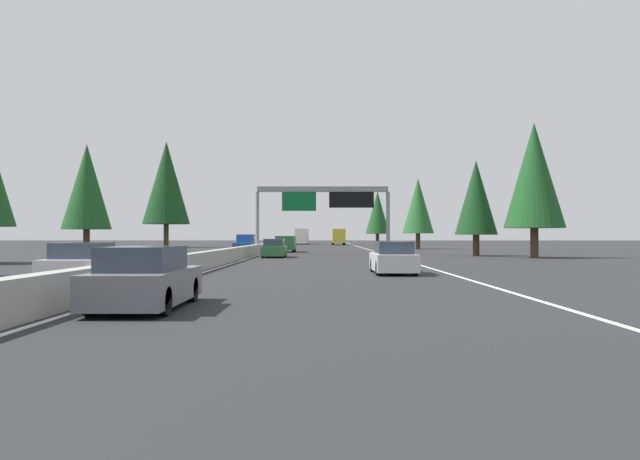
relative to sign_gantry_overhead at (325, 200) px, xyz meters
The scene contains 19 objects.
ground_plane 9.47m from the sign_gantry_overhead, 48.92° to the left, with size 320.00×320.00×0.00m, color #262628.
median_barrier 26.45m from the sign_gantry_overhead, 14.08° to the left, with size 180.00×0.56×0.90m, color #9E9B93.
shoulder_stripe_right 16.99m from the sign_gantry_overhead, 19.77° to the right, with size 160.00×0.16×0.01m, color silver.
shoulder_stripe_median 17.09m from the sign_gantry_overhead, 20.76° to the left, with size 160.00×0.16×0.01m, color silver.
sign_gantry_overhead is the anchor object (origin of this frame).
sedan_distant_b 43.31m from the sign_gantry_overhead, behind, with size 4.40×1.80×1.47m.
sedan_near_center 30.15m from the sign_gantry_overhead, behind, with size 4.40×1.80×1.47m.
minivan_mid_left 9.04m from the sign_gantry_overhead, 30.15° to the left, with size 5.00×1.95×1.69m.
bus_distant_a 67.14m from the sign_gantry_overhead, ahead, with size 11.50×2.55×3.10m.
box_truck_far_left 57.39m from the sign_gantry_overhead, ahead, with size 8.50×2.40×2.95m.
sedan_near_right 10.72m from the sign_gantry_overhead, 155.71° to the left, with size 4.40×1.80×1.47m.
oncoming_near 14.24m from the sign_gantry_overhead, 40.11° to the left, with size 5.60×2.00×1.86m.
oncoming_far 36.47m from the sign_gantry_overhead, 165.77° to the left, with size 4.40×1.80×1.47m.
conifer_right_near 19.09m from the sign_gantry_overhead, 121.10° to the right, with size 4.66×4.66×10.58m.
conifer_right_mid 13.95m from the sign_gantry_overhead, 111.67° to the right, with size 3.61×3.61×8.20m.
conifer_right_far 25.00m from the sign_gantry_overhead, 29.32° to the right, with size 4.06×4.06×9.23m.
conifer_right_distant 46.09m from the sign_gantry_overhead, 11.40° to the right, with size 4.06×4.06×9.24m.
conifer_left_mid 23.26m from the sign_gantry_overhead, 85.52° to the left, with size 4.70×4.70×10.68m.
conifer_left_far 40.26m from the sign_gantry_overhead, 35.56° to the left, with size 6.91×6.91×15.70m.
Camera 1 is at (-2.52, -5.79, 1.72)m, focal length 34.20 mm.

